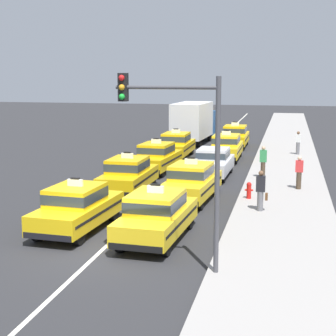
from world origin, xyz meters
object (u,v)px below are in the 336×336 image
pedestrian_mid_block (263,162)px  taxi_left_second (128,174)px  taxi_left_third (157,157)px  box_truck_left_fifth (194,121)px  taxi_right_nearest (157,215)px  pedestrian_near_crosswalk (298,143)px  pedestrian_trailing (299,172)px  taxi_left_nearest (77,207)px  pedestrian_by_storefront (261,191)px  taxi_right_fifth (235,136)px  taxi_left_sixth (207,124)px  traffic_light_pole (182,139)px  sedan_right_third (213,162)px  taxi_left_fourth (176,144)px  taxi_right_fourth (226,147)px  taxi_right_second (192,181)px  fire_hydrant (249,190)px

pedestrian_mid_block → taxi_left_second: bearing=-144.6°
taxi_left_third → box_truck_left_fifth: 13.04m
taxi_right_nearest → box_truck_left_fifth: bearing=97.1°
pedestrian_near_crosswalk → pedestrian_trailing: size_ratio=0.99×
taxi_left_nearest → pedestrian_by_storefront: 7.29m
taxi_left_second → pedestrian_by_storefront: taxi_left_second is taller
pedestrian_by_storefront → pedestrian_trailing: pedestrian_by_storefront is taller
taxi_right_fifth → pedestrian_near_crosswalk: bearing=-38.8°
box_truck_left_fifth → taxi_left_sixth: size_ratio=1.53×
traffic_light_pole → pedestrian_mid_block: bearing=83.7°
sedan_right_third → taxi_right_nearest: bearing=-91.6°
taxi_left_fourth → taxi_left_sixth: 14.49m
taxi_left_third → pedestrian_near_crosswalk: taxi_left_third is taller
box_truck_left_fifth → sedan_right_third: bearing=-75.9°
taxi_right_nearest → pedestrian_by_storefront: 5.27m
taxi_left_nearest → pedestrian_mid_block: 12.26m
taxi_right_nearest → pedestrian_trailing: bearing=61.1°
taxi_left_fourth → taxi_left_sixth: (-0.16, 14.49, 0.00)m
taxi_right_fourth → pedestrian_trailing: (4.46, -8.75, 0.07)m
taxi_left_fourth → box_truck_left_fifth: (-0.12, 7.57, 0.90)m
taxi_right_second → traffic_light_pole: bearing=-81.6°
traffic_light_pole → taxi_left_fourth: bearing=102.2°
box_truck_left_fifth → taxi_left_sixth: box_truck_left_fifth is taller
pedestrian_mid_block → pedestrian_by_storefront: size_ratio=1.03×
taxi_left_sixth → pedestrian_trailing: taxi_left_sixth is taller
taxi_left_second → taxi_left_fourth: (0.02, 10.92, 0.00)m
taxi_right_nearest → taxi_left_sixth: bearing=95.7°
sedan_right_third → traffic_light_pole: (1.12, -14.42, 2.97)m
box_truck_left_fifth → taxi_right_second: (3.30, -19.46, -0.90)m
taxi_left_fourth → sedan_right_third: (3.36, -6.24, -0.03)m
taxi_right_second → taxi_right_fifth: (0.15, 17.79, 0.00)m
taxi_right_fourth → fire_hydrant: (2.31, -11.26, -0.33)m
taxi_left_second → taxi_left_third: 5.49m
taxi_left_nearest → taxi_left_sixth: 31.80m
taxi_left_sixth → pedestrian_mid_block: bearing=-73.7°
pedestrian_by_storefront → pedestrian_trailing: size_ratio=1.03×
taxi_right_second → pedestrian_near_crosswalk: bearing=71.4°
taxi_left_nearest → traffic_light_pole: 6.30m
traffic_light_pole → pedestrian_near_crosswalk: bearing=81.4°
taxi_right_fifth → fire_hydrant: 17.62m
taxi_right_fourth → sedan_right_third: bearing=-90.1°
pedestrian_mid_block → pedestrian_trailing: bearing=-53.4°
pedestrian_near_crosswalk → pedestrian_by_storefront: (-1.64, -15.80, 0.02)m
taxi_left_second → sedan_right_third: bearing=54.2°
box_truck_left_fifth → taxi_left_third: bearing=-89.4°
taxi_right_second → pedestrian_trailing: bearing=31.4°
taxi_left_second → taxi_left_nearest: bearing=-89.6°
box_truck_left_fifth → taxi_right_fifth: box_truck_left_fifth is taller
taxi_left_sixth → box_truck_left_fifth: bearing=-89.7°
taxi_left_second → taxi_left_third: same height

